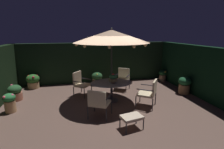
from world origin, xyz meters
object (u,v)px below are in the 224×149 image
(patio_chair_southeast, at_px, (80,82))
(potted_plant_front_corner, at_px, (15,93))
(patio_chair_northeast, at_px, (149,92))
(potted_plant_back_right, at_px, (10,102))
(patio_umbrella, at_px, (112,36))
(potted_plant_left_far, at_px, (33,81))
(patio_dining_table, at_px, (112,85))
(potted_plant_left_near, at_px, (184,85))
(patio_chair_north, at_px, (99,102))
(centerpiece_planter, at_px, (113,78))
(potted_plant_back_center, at_px, (97,78))
(potted_plant_back_left, at_px, (126,76))
(potted_plant_right_near, at_px, (163,75))
(ottoman_footrest, at_px, (132,118))
(patio_chair_east, at_px, (123,78))

(patio_chair_southeast, height_order, potted_plant_front_corner, patio_chair_southeast)
(patio_chair_northeast, relative_size, potted_plant_back_right, 1.53)
(patio_umbrella, distance_m, potted_plant_left_far, 4.59)
(patio_chair_northeast, xyz_separation_m, potted_plant_front_corner, (-4.88, 1.76, -0.27))
(patio_dining_table, distance_m, potted_plant_left_near, 3.28)
(patio_chair_north, bearing_deg, potted_plant_left_near, 18.85)
(centerpiece_planter, xyz_separation_m, patio_chair_northeast, (1.15, -0.73, -0.37))
(patio_dining_table, bearing_deg, patio_chair_southeast, 142.27)
(patio_chair_north, bearing_deg, patio_chair_northeast, 12.58)
(patio_dining_table, height_order, potted_plant_back_center, patio_dining_table)
(patio_chair_northeast, height_order, potted_plant_back_left, patio_chair_northeast)
(potted_plant_right_near, xyz_separation_m, potted_plant_front_corner, (-7.06, -1.20, -0.02))
(ottoman_footrest, height_order, potted_plant_back_left, potted_plant_back_left)
(centerpiece_planter, relative_size, potted_plant_back_left, 0.70)
(potted_plant_front_corner, bearing_deg, centerpiece_planter, -15.39)
(potted_plant_back_left, bearing_deg, patio_umbrella, -119.17)
(potted_plant_back_center, distance_m, potted_plant_back_left, 1.64)
(ottoman_footrest, height_order, potted_plant_front_corner, potted_plant_front_corner)
(potted_plant_right_near, bearing_deg, potted_plant_front_corner, -170.32)
(potted_plant_back_right, bearing_deg, potted_plant_left_far, 85.26)
(patio_chair_southeast, height_order, ottoman_footrest, patio_chair_southeast)
(patio_chair_east, relative_size, ottoman_footrest, 1.53)
(ottoman_footrest, relative_size, potted_plant_left_far, 0.96)
(patio_chair_northeast, relative_size, potted_plant_front_corner, 1.62)
(patio_chair_northeast, height_order, potted_plant_back_center, patio_chair_northeast)
(patio_dining_table, xyz_separation_m, patio_chair_northeast, (1.18, -0.86, -0.05))
(patio_chair_northeast, xyz_separation_m, potted_plant_back_right, (-4.72, 0.65, -0.22))
(centerpiece_planter, xyz_separation_m, patio_chair_east, (0.78, 1.34, -0.38))
(ottoman_footrest, xyz_separation_m, potted_plant_front_corner, (-3.80, 2.99, -0.03))
(potted_plant_back_center, xyz_separation_m, potted_plant_front_corner, (-3.44, -1.30, -0.02))
(centerpiece_planter, distance_m, patio_chair_northeast, 1.42)
(patio_chair_north, height_order, ottoman_footrest, patio_chair_north)
(patio_dining_table, height_order, potted_plant_front_corner, patio_dining_table)
(potted_plant_left_near, bearing_deg, potted_plant_back_center, 148.97)
(patio_chair_north, distance_m, potted_plant_right_near, 5.28)
(patio_chair_northeast, relative_size, potted_plant_back_left, 1.90)
(patio_dining_table, bearing_deg, potted_plant_front_corner, 166.36)
(patio_chair_east, height_order, patio_chair_southeast, patio_chair_southeast)
(patio_chair_southeast, xyz_separation_m, potted_plant_front_corner, (-2.55, 0.01, -0.26))
(patio_chair_north, bearing_deg, patio_chair_east, 59.02)
(centerpiece_planter, bearing_deg, patio_chair_southeast, 139.17)
(ottoman_footrest, xyz_separation_m, potted_plant_back_center, (-0.36, 4.29, -0.00))
(patio_chair_east, distance_m, potted_plant_right_near, 2.71)
(patio_umbrella, relative_size, ottoman_footrest, 4.33)
(ottoman_footrest, bearing_deg, potted_plant_left_far, 127.73)
(potted_plant_right_near, height_order, potted_plant_left_far, potted_plant_left_far)
(potted_plant_front_corner, bearing_deg, potted_plant_left_near, -6.75)
(patio_dining_table, height_order, centerpiece_planter, centerpiece_planter)
(patio_umbrella, relative_size, patio_chair_southeast, 2.77)
(centerpiece_planter, bearing_deg, patio_dining_table, 102.37)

